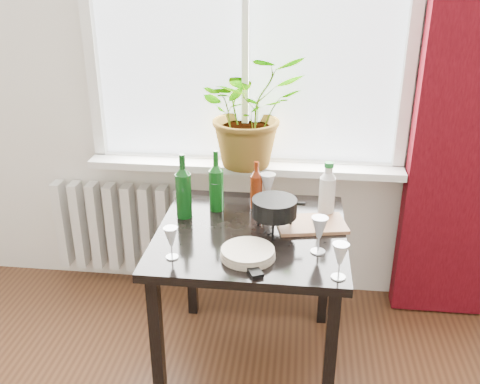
# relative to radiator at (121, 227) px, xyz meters

# --- Properties ---
(window) EXTENTS (1.72, 0.08, 1.62)m
(window) POSITION_rel_radiator_xyz_m (0.75, 0.04, 1.22)
(window) COLOR white
(window) RESTS_ON ground
(windowsill) EXTENTS (1.72, 0.20, 0.04)m
(windowsill) POSITION_rel_radiator_xyz_m (0.75, -0.03, 0.44)
(windowsill) COLOR white
(windowsill) RESTS_ON ground
(curtain) EXTENTS (0.50, 0.12, 2.56)m
(curtain) POSITION_rel_radiator_xyz_m (1.87, -0.06, 0.92)
(curtain) COLOR #3B050B
(curtain) RESTS_ON ground
(radiator) EXTENTS (0.80, 0.10, 0.55)m
(radiator) POSITION_rel_radiator_xyz_m (0.00, 0.00, 0.00)
(radiator) COLOR silver
(radiator) RESTS_ON ground
(table) EXTENTS (0.85, 0.85, 0.74)m
(table) POSITION_rel_radiator_xyz_m (0.85, -0.63, 0.27)
(table) COLOR black
(table) RESTS_ON ground
(potted_plant) EXTENTS (0.68, 0.65, 0.60)m
(potted_plant) POSITION_rel_radiator_xyz_m (0.78, -0.06, 0.77)
(potted_plant) COLOR #346D1D
(potted_plant) RESTS_ON windowsill
(wine_bottle_left) EXTENTS (0.08, 0.08, 0.32)m
(wine_bottle_left) POSITION_rel_radiator_xyz_m (0.52, -0.52, 0.52)
(wine_bottle_left) COLOR #0B3B10
(wine_bottle_left) RESTS_ON table
(wine_bottle_right) EXTENTS (0.09, 0.09, 0.31)m
(wine_bottle_right) POSITION_rel_radiator_xyz_m (0.66, -0.43, 0.51)
(wine_bottle_right) COLOR #0D4712
(wine_bottle_right) RESTS_ON table
(bottle_amber) EXTENTS (0.07, 0.07, 0.24)m
(bottle_amber) POSITION_rel_radiator_xyz_m (0.85, -0.38, 0.48)
(bottle_amber) COLOR #66200B
(bottle_amber) RESTS_ON table
(cleaning_bottle) EXTENTS (0.09, 0.09, 0.27)m
(cleaning_bottle) POSITION_rel_radiator_xyz_m (1.19, -0.42, 0.49)
(cleaning_bottle) COLOR silver
(cleaning_bottle) RESTS_ON table
(wineglass_front_right) EXTENTS (0.09, 0.09, 0.17)m
(wineglass_front_right) POSITION_rel_radiator_xyz_m (1.15, -0.79, 0.44)
(wineglass_front_right) COLOR #AFB3BD
(wineglass_front_right) RESTS_ON table
(wineglass_far_right) EXTENTS (0.09, 0.09, 0.15)m
(wineglass_far_right) POSITION_rel_radiator_xyz_m (1.22, -0.98, 0.44)
(wineglass_far_right) COLOR silver
(wineglass_far_right) RESTS_ON table
(wineglass_back_center) EXTENTS (0.10, 0.10, 0.18)m
(wineglass_back_center) POSITION_rel_radiator_xyz_m (0.90, -0.37, 0.45)
(wineglass_back_center) COLOR silver
(wineglass_back_center) RESTS_ON table
(wineglass_back_left) EXTENTS (0.08, 0.08, 0.15)m
(wineglass_back_left) POSITION_rel_radiator_xyz_m (0.66, -0.43, 0.44)
(wineglass_back_left) COLOR #B3B9C0
(wineglass_back_left) RESTS_ON table
(wineglass_front_left) EXTENTS (0.08, 0.08, 0.14)m
(wineglass_front_left) POSITION_rel_radiator_xyz_m (0.55, -0.91, 0.43)
(wineglass_front_left) COLOR silver
(wineglass_front_left) RESTS_ON table
(plate_stack) EXTENTS (0.25, 0.25, 0.04)m
(plate_stack) POSITION_rel_radiator_xyz_m (0.86, -0.87, 0.38)
(plate_stack) COLOR beige
(plate_stack) RESTS_ON table
(fondue_pot) EXTENTS (0.29, 0.28, 0.16)m
(fondue_pot) POSITION_rel_radiator_xyz_m (0.95, -0.62, 0.44)
(fondue_pot) COLOR black
(fondue_pot) RESTS_ON table
(tv_remote) EXTENTS (0.11, 0.16, 0.02)m
(tv_remote) POSITION_rel_radiator_xyz_m (0.88, -0.96, 0.37)
(tv_remote) COLOR black
(tv_remote) RESTS_ON table
(cutting_board) EXTENTS (0.35, 0.26, 0.02)m
(cutting_board) POSITION_rel_radiator_xyz_m (1.12, -0.55, 0.37)
(cutting_board) COLOR #976644
(cutting_board) RESTS_ON table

